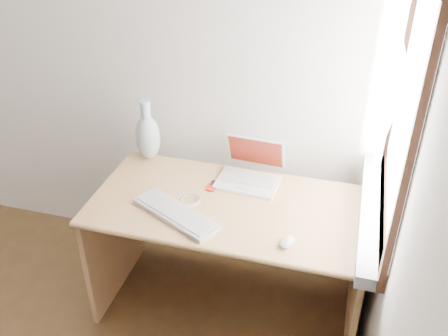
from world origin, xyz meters
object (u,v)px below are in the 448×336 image
(laptop, at_px, (249,172))
(vase, at_px, (148,135))
(desk, at_px, (233,226))
(external_keyboard, at_px, (176,213))

(laptop, distance_m, vase, 0.60)
(desk, bearing_deg, vase, 157.64)
(desk, distance_m, laptop, 0.30)
(vase, bearing_deg, external_keyboard, -54.63)
(laptop, bearing_deg, external_keyboard, -120.06)
(desk, relative_size, laptop, 4.15)
(laptop, relative_size, external_keyboard, 0.68)
(desk, xyz_separation_m, external_keyboard, (-0.22, -0.23, 0.21))
(desk, bearing_deg, external_keyboard, -132.58)
(desk, xyz_separation_m, laptop, (0.05, 0.16, 0.25))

